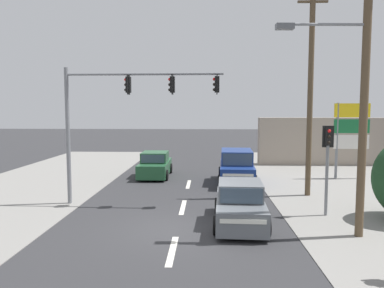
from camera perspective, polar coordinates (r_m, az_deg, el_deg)
ground_plane at (r=13.44m, az=-2.22°, el=-12.86°), size 140.00×140.00×0.00m
lane_dash_near at (r=11.55m, az=-3.02°, el=-15.90°), size 0.20×2.40×0.01m
lane_dash_mid at (r=16.31m, az=-1.39°, el=-9.59°), size 0.20×2.40×0.01m
lane_dash_far at (r=21.17m, az=-0.53°, el=-6.15°), size 0.20×2.40×0.01m
kerb_left_verge at (r=19.69m, az=-26.95°, el=-7.56°), size 8.00×40.00×0.02m
utility_pole_foreground_right at (r=13.18m, az=24.32°, el=8.84°), size 3.78×0.44×9.49m
utility_pole_midground_right at (r=18.86m, az=17.61°, el=8.70°), size 1.80×0.26×10.31m
traffic_signal_mast at (r=16.55m, az=-10.77°, el=5.76°), size 6.89×0.50×6.00m
pedestal_signal_right_kerb at (r=15.48m, az=19.95°, el=-1.60°), size 0.44×0.29×3.56m
shopping_plaza_sign at (r=24.54m, az=23.13°, el=2.01°), size 2.10×0.16×4.60m
shopfront_wall_far at (r=30.52m, az=21.34°, el=0.38°), size 12.00×1.00×3.60m
suv_oncoming_near at (r=21.54m, az=6.80°, el=-3.61°), size 2.22×4.61×1.90m
sedan_crossing_left at (r=13.97m, az=7.32°, el=-9.19°), size 2.03×4.31×1.56m
sedan_kerbside_parked at (r=23.64m, az=-5.65°, el=-3.26°), size 1.89×4.24×1.56m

